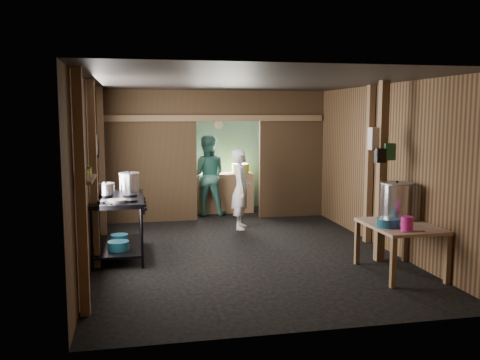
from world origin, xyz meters
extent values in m
cube|color=black|center=(0.00, 0.00, 0.00)|extent=(4.50, 7.00, 0.00)
cube|color=black|center=(0.00, 0.00, 2.60)|extent=(4.50, 7.00, 0.00)
cube|color=brown|center=(0.00, 3.50, 1.30)|extent=(4.50, 0.00, 2.60)
cube|color=brown|center=(0.00, -3.50, 1.30)|extent=(4.50, 0.00, 2.60)
cube|color=brown|center=(-2.25, 0.00, 1.30)|extent=(0.00, 7.00, 2.60)
cube|color=brown|center=(2.25, 0.00, 1.30)|extent=(0.00, 7.00, 2.60)
cube|color=#412F1E|center=(-1.32, 2.20, 1.30)|extent=(1.85, 0.10, 2.60)
cube|color=#412F1E|center=(1.57, 2.20, 1.30)|extent=(1.35, 0.10, 2.60)
cube|color=#412F1E|center=(0.25, 2.20, 2.30)|extent=(1.30, 0.10, 0.60)
cube|color=#6FACA1|center=(0.00, 3.44, 1.25)|extent=(4.40, 0.06, 2.50)
cube|color=brown|center=(0.30, 2.95, 0.42)|extent=(1.20, 0.50, 0.85)
cylinder|color=silver|center=(0.25, 3.40, 1.90)|extent=(0.20, 0.03, 0.20)
cube|color=brown|center=(-2.18, -2.60, 1.30)|extent=(0.10, 0.12, 2.60)
cube|color=brown|center=(-2.18, -0.80, 1.30)|extent=(0.10, 0.12, 2.60)
cube|color=brown|center=(-2.18, 1.20, 1.30)|extent=(0.10, 0.12, 2.60)
cube|color=brown|center=(2.18, -0.20, 1.30)|extent=(0.10, 0.12, 2.60)
cube|color=brown|center=(1.85, -1.30, 1.30)|extent=(0.12, 0.12, 2.60)
cube|color=brown|center=(0.00, 2.15, 2.05)|extent=(4.40, 0.12, 0.12)
cylinder|color=gray|center=(-2.21, 0.40, 1.65)|extent=(0.03, 0.34, 0.34)
cylinder|color=black|center=(-2.21, 0.80, 1.55)|extent=(0.03, 0.30, 0.30)
cube|color=brown|center=(-2.15, -2.10, 1.40)|extent=(0.14, 0.80, 0.03)
cylinder|color=silver|center=(-2.15, -2.35, 1.47)|extent=(0.07, 0.07, 0.10)
cylinder|color=gold|center=(-2.15, -2.10, 1.47)|extent=(0.08, 0.08, 0.10)
cylinder|color=#265933|center=(-2.15, -1.88, 1.47)|extent=(0.06, 0.06, 0.10)
cube|color=silver|center=(1.80, -1.22, 1.78)|extent=(0.22, 0.15, 0.32)
cube|color=#265933|center=(1.92, -1.36, 1.60)|extent=(0.16, 0.12, 0.24)
cube|color=black|center=(1.78, -1.38, 1.55)|extent=(0.14, 0.10, 0.20)
cylinder|color=#B3B2BD|center=(-2.05, 0.18, 0.96)|extent=(0.19, 0.19, 0.11)
cylinder|color=#185068|center=(-1.88, -0.61, 0.24)|extent=(0.31, 0.31, 0.13)
cylinder|color=#185068|center=(-1.88, -0.07, 0.23)|extent=(0.27, 0.27, 0.11)
cylinder|color=#185068|center=(1.59, -2.04, 0.73)|extent=(0.39, 0.39, 0.11)
cylinder|color=#D4238F|center=(1.71, -2.30, 0.76)|extent=(0.18, 0.18, 0.18)
cube|color=#B3B2BD|center=(1.76, -2.38, 0.68)|extent=(0.30, 0.05, 0.01)
cylinder|color=gold|center=(0.66, 2.95, 0.95)|extent=(0.37, 0.37, 0.20)
imported|color=white|center=(0.31, 1.22, 0.74)|extent=(0.48, 0.62, 1.49)
imported|color=#3D7E73|center=(-0.12, 2.67, 0.85)|extent=(0.92, 0.77, 1.69)
camera|label=1|loc=(-1.64, -8.18, 2.13)|focal=39.09mm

